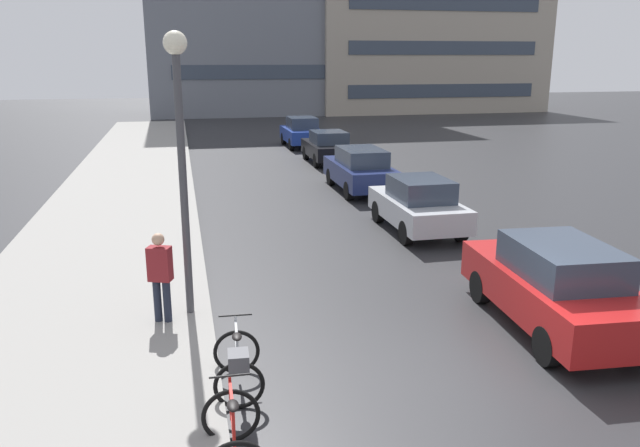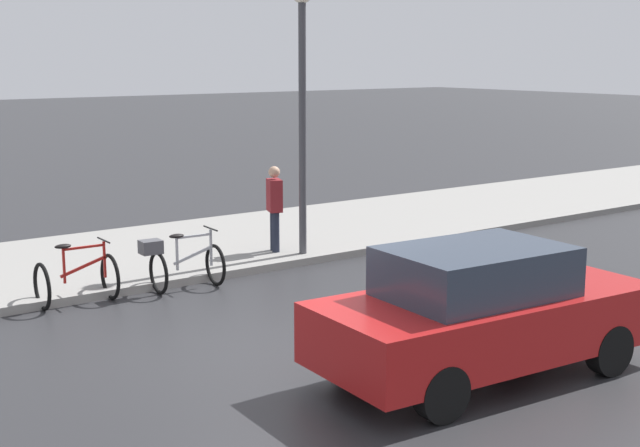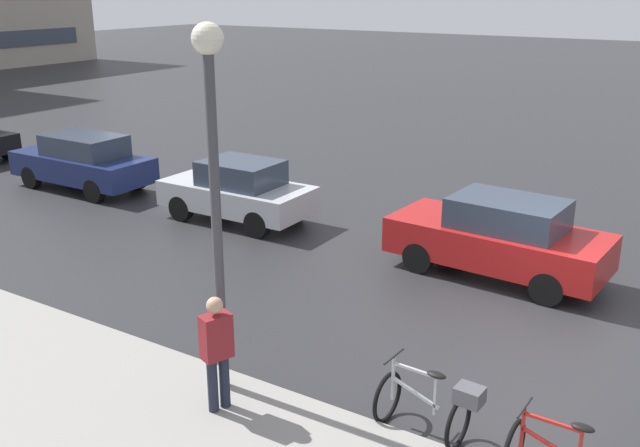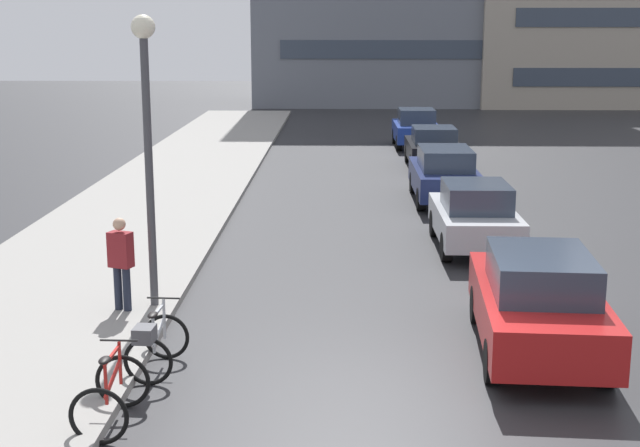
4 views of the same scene
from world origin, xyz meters
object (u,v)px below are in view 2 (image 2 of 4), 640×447
bicycle_nearest (77,279)px  bicycle_second (179,262)px  pedestrian (275,206)px  streetlamp (302,76)px  car_red (482,312)px

bicycle_nearest → bicycle_second: (0.21, 1.67, 0.08)m
pedestrian → streetlamp: 2.52m
car_red → streetlamp: size_ratio=0.85×
streetlamp → pedestrian: bearing=-146.7°
bicycle_second → car_red: car_red is taller
bicycle_nearest → car_red: (5.96, 2.76, 0.41)m
bicycle_nearest → streetlamp: bearing=95.0°
pedestrian → streetlamp: size_ratio=0.34×
bicycle_nearest → bicycle_second: 1.69m
bicycle_nearest → pedestrian: (-0.89, 4.29, 0.60)m
pedestrian → bicycle_nearest: bearing=-78.3°
bicycle_nearest → streetlamp: (-0.40, 4.61, 3.05)m
bicycle_second → car_red: bearing=10.7°
bicycle_nearest → streetlamp: streetlamp is taller
bicycle_nearest → bicycle_second: size_ratio=0.85×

